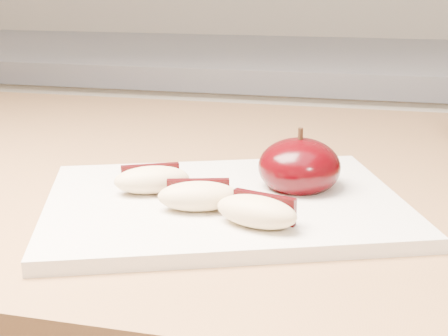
# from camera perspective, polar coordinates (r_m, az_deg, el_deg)

# --- Properties ---
(back_cabinet) EXTENTS (2.40, 0.62, 0.94)m
(back_cabinet) POSITION_cam_1_polar(r_m,az_deg,el_deg) (1.44, 7.89, -8.28)
(back_cabinet) COLOR silver
(back_cabinet) RESTS_ON ground
(cutting_board) EXTENTS (0.35, 0.30, 0.01)m
(cutting_board) POSITION_cam_1_polar(r_m,az_deg,el_deg) (0.52, -0.00, -3.26)
(cutting_board) COLOR silver
(cutting_board) RESTS_ON island_counter
(apple_half) EXTENTS (0.07, 0.07, 0.06)m
(apple_half) POSITION_cam_1_polar(r_m,az_deg,el_deg) (0.54, 6.90, 0.10)
(apple_half) COLOR black
(apple_half) RESTS_ON cutting_board
(apple_wedge_a) EXTENTS (0.07, 0.05, 0.02)m
(apple_wedge_a) POSITION_cam_1_polar(r_m,az_deg,el_deg) (0.53, -6.63, -1.04)
(apple_wedge_a) COLOR beige
(apple_wedge_a) RESTS_ON cutting_board
(apple_wedge_b) EXTENTS (0.07, 0.05, 0.02)m
(apple_wedge_b) POSITION_cam_1_polar(r_m,az_deg,el_deg) (0.48, -2.37, -2.54)
(apple_wedge_b) COLOR beige
(apple_wedge_b) RESTS_ON cutting_board
(apple_wedge_c) EXTENTS (0.07, 0.05, 0.02)m
(apple_wedge_c) POSITION_cam_1_polar(r_m,az_deg,el_deg) (0.45, 3.07, -3.95)
(apple_wedge_c) COLOR beige
(apple_wedge_c) RESTS_ON cutting_board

